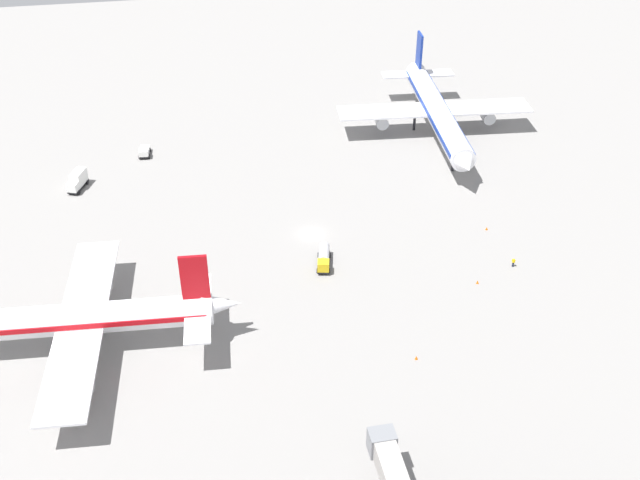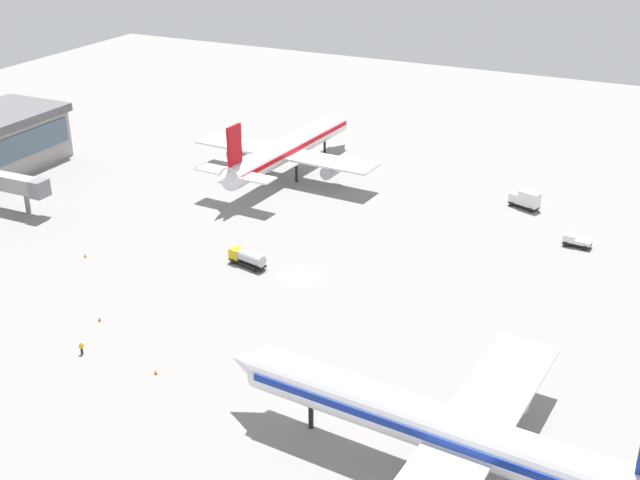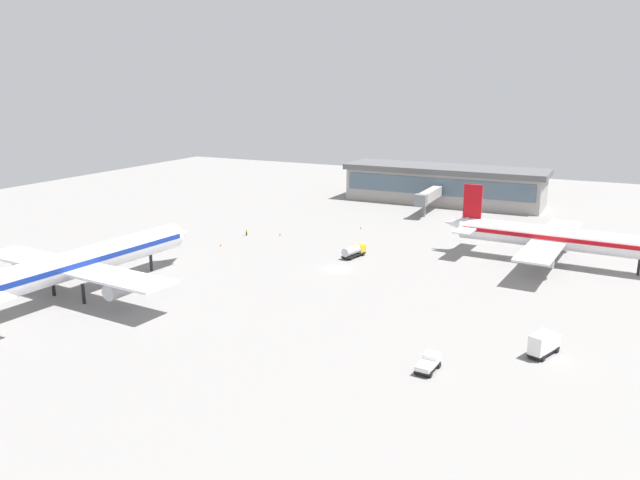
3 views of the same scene
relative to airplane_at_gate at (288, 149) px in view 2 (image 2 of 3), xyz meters
name	(u,v)px [view 2 (image 2 of 3)]	position (x,y,z in m)	size (l,w,h in m)	color
ground	(303,277)	(38.30, 22.77, -5.38)	(288.00, 288.00, 0.00)	gray
airplane_at_gate	(288,149)	(0.00, 0.00, 0.00)	(48.70, 39.11, 14.81)	white
airplane_taxiing	(450,432)	(71.36, 56.02, 0.43)	(42.24, 52.55, 15.98)	white
pushback_tractor	(576,241)	(9.27, 57.75, -4.41)	(2.48, 4.53, 1.90)	black
fuel_truck	(247,258)	(38.77, 13.47, -4.00)	(3.27, 6.56, 2.50)	black
catering_truck	(525,199)	(-3.19, 46.63, -3.69)	(3.72, 5.91, 3.30)	black
ground_crew_worker	(81,348)	(69.48, 7.26, -4.54)	(0.54, 0.54, 1.67)	#1E2338
jet_bridge	(7,182)	(37.72, -36.30, -0.26)	(3.15, 18.07, 6.74)	#9E9993
safety_cone_near_gate	(156,372)	(69.17, 18.44, -5.08)	(0.44, 0.44, 0.60)	#EA590C
safety_cone_mid_apron	(99,319)	(62.11, 3.93, -5.08)	(0.44, 0.44, 0.60)	#EA590C
safety_cone_far_side	(85,256)	(47.46, -11.13, -5.08)	(0.44, 0.44, 0.60)	#EA590C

